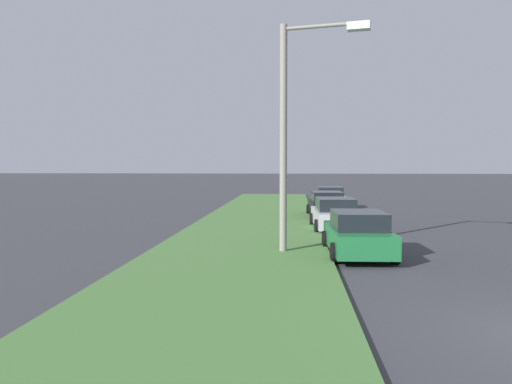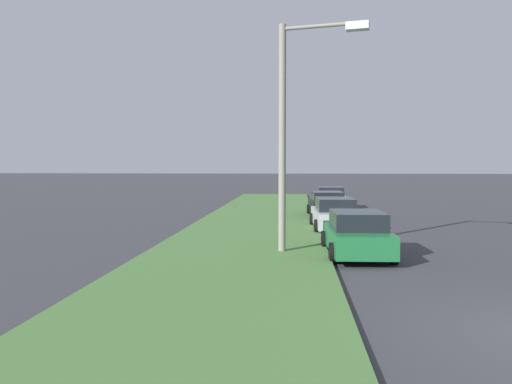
# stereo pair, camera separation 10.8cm
# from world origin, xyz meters

# --- Properties ---
(grass_median) EXTENTS (60.00, 6.00, 0.12)m
(grass_median) POSITION_xyz_m (10.00, 6.82, 0.06)
(grass_median) COLOR #477238
(grass_median) RESTS_ON ground
(parked_car_green) EXTENTS (4.36, 2.13, 1.47)m
(parked_car_green) POSITION_xyz_m (7.91, 2.92, 0.72)
(parked_car_green) COLOR #1E6B38
(parked_car_green) RESTS_ON ground
(parked_car_silver) EXTENTS (4.37, 2.16, 1.47)m
(parked_car_silver) POSITION_xyz_m (14.38, 3.14, 0.72)
(parked_car_silver) COLOR #B2B5BA
(parked_car_silver) RESTS_ON ground
(parked_car_black) EXTENTS (4.37, 2.15, 1.47)m
(parked_car_black) POSITION_xyz_m (19.72, 3.16, 0.72)
(parked_car_black) COLOR black
(parked_car_black) RESTS_ON ground
(parked_car_white) EXTENTS (4.35, 2.12, 1.47)m
(parked_car_white) POSITION_xyz_m (25.74, 2.52, 0.72)
(parked_car_white) COLOR silver
(parked_car_white) RESTS_ON ground
(streetlight) EXTENTS (0.93, 2.84, 7.50)m
(streetlight) POSITION_xyz_m (7.99, 5.01, 4.39)
(streetlight) COLOR gray
(streetlight) RESTS_ON ground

